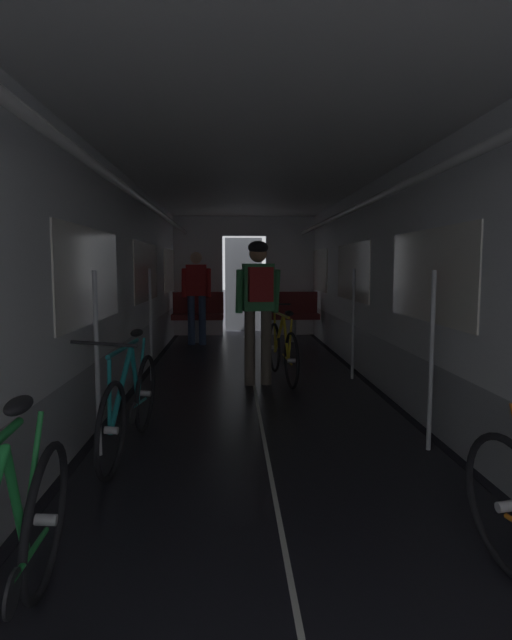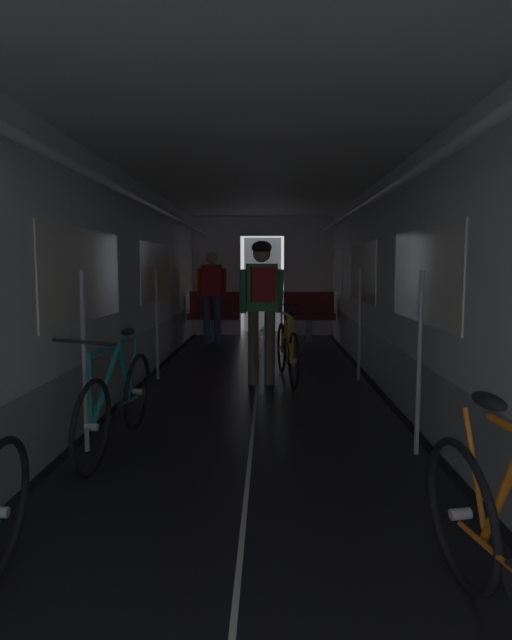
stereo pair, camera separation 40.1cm
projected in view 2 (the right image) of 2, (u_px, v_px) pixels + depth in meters
train_car_shell at (255, 240)px, 5.34m from camera, size 3.14×12.34×2.57m
bench_seat_far_left at (214, 312)px, 9.93m from camera, size 0.98×0.51×0.95m
bench_seat_far_right at (309, 312)px, 9.89m from camera, size 0.98×0.51×0.95m
bicycle_teal at (117, 401)px, 4.08m from camera, size 0.44×1.69×0.94m
person_cyclist_aisle at (262, 296)px, 6.21m from camera, size 0.55×0.42×1.73m
bicycle_yellow_in_aisle at (287, 350)px, 6.54m from camera, size 0.44×1.68×0.93m
person_standing_near_bench at (212, 291)px, 9.51m from camera, size 0.53×0.23×1.69m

